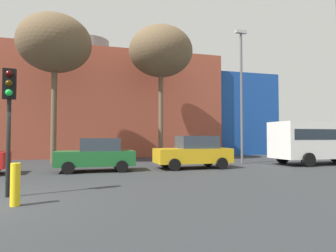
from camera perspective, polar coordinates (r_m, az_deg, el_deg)
name	(u,v)px	position (r m, az deg, el deg)	size (l,w,h in m)	color
building_backdrop	(88,109)	(30.61, -15.11, 3.20)	(37.27, 10.69, 11.41)	#9E4733
parked_car_3	(96,155)	(15.72, -13.63, -5.41)	(3.94, 1.93, 1.71)	#1E662D
parked_car_4	(194,152)	(16.83, 4.95, -5.04)	(4.22, 2.07, 1.83)	gold
white_bus	(323,139)	(21.71, 27.64, -2.26)	(6.80, 2.62, 2.72)	white
traffic_light_island	(9,102)	(9.99, -28.26, 4.03)	(0.39, 0.38, 3.79)	black
bare_tree_0	(55,44)	(22.02, -20.95, 14.51)	(4.86, 4.86, 10.01)	brown
bare_tree_1	(161,52)	(23.32, -1.40, 14.05)	(4.85, 4.85, 10.25)	brown
bollard_yellow_0	(15,184)	(8.68, -27.31, -9.97)	(0.24, 0.24, 1.09)	yellow
street_lamp	(241,88)	(20.50, 13.94, 7.02)	(0.80, 0.24, 8.93)	#59595E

